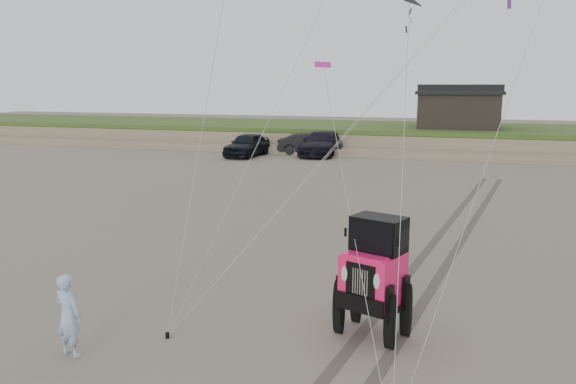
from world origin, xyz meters
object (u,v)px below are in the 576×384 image
truck_a (247,145)px  truck_b (310,144)px  truck_c (322,143)px  man (68,315)px  cabin (459,108)px  jeep (373,289)px

truck_a → truck_b: truck_a is taller
truck_c → man: size_ratio=3.69×
man → cabin: bearing=-88.5°
truck_a → jeep: size_ratio=0.93×
truck_a → jeep: jeep is taller
truck_c → cabin: bearing=34.3°
truck_c → man: (2.99, -31.39, -0.06)m
cabin → jeep: size_ratio=1.21×
cabin → truck_b: 12.34m
truck_b → man: bearing=179.1°
cabin → jeep: bearing=-91.8°
truck_c → truck_b: bearing=162.1°
cabin → truck_a: 16.99m
truck_a → man: bearing=-72.0°
cabin → truck_b: cabin is taller
truck_c → man: 31.53m
jeep → man: 5.90m
jeep → truck_b: bearing=127.1°
cabin → jeep: cabin is taller
truck_a → jeep: bearing=-60.8°
cabin → truck_a: size_ratio=1.31×
truck_b → jeep: bearing=-170.4°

